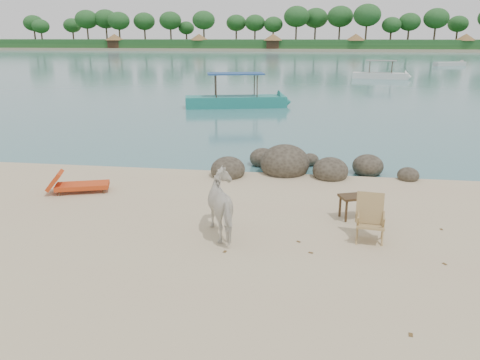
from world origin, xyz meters
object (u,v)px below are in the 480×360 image
Objects in this scene: boulders at (295,166)px; boat_near at (236,79)px; lounge_chair at (82,184)px; deck_chair at (371,221)px; cow at (226,206)px; side_table at (354,208)px.

boat_near reaches higher than boulders.
deck_chair is at bearing -34.86° from lounge_chair.
side_table is at bearing 178.48° from cow.
boat_near is at bearing 106.08° from boulders.
deck_chair is at bearing -87.20° from boat_near.
lounge_chair is at bearing -109.57° from boat_near.
boat_near is at bearing -108.61° from cow.
side_table is 0.10× the size of boat_near.
side_table is 18.71m from boat_near.
side_table is 1.29m from deck_chair.
deck_chair is (3.02, 0.06, -0.19)m from cow.
lounge_chair is at bearing -153.74° from boulders.
boulders is 5.26m from cow.
boat_near reaches higher than deck_chair.
lounge_chair is at bearing 151.66° from side_table.
deck_chair reaches higher than lounge_chair.
cow is at bearing -45.54° from lounge_chair.
cow is 2.28× the size of side_table.
deck_chair is 19.96m from boat_near.
side_table reaches higher than lounge_chair.
cow is at bearing -175.79° from side_table.
lounge_chair is at bearing -53.86° from cow.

